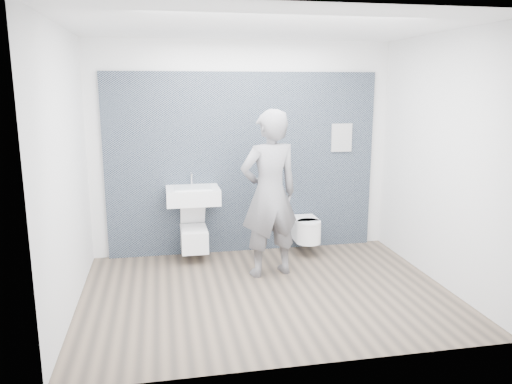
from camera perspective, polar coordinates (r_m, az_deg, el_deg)
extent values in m
plane|color=brown|center=(5.60, 1.19, -11.34)|extent=(4.00, 4.00, 0.00)
plane|color=silver|center=(6.66, -1.48, 4.97)|extent=(4.00, 0.00, 4.00)
plane|color=silver|center=(3.78, 6.08, -0.64)|extent=(4.00, 0.00, 4.00)
plane|color=silver|center=(5.17, -20.97, 2.07)|extent=(0.00, 3.00, 3.00)
plane|color=silver|center=(5.95, 20.46, 3.34)|extent=(0.00, 3.00, 3.00)
plane|color=white|center=(5.17, 1.34, 18.45)|extent=(4.00, 4.00, 0.00)
cube|color=black|center=(6.95, -1.38, -6.59)|extent=(3.60, 0.06, 2.40)
cube|color=white|center=(6.37, -7.23, -0.40)|extent=(0.67, 0.50, 0.20)
cube|color=silver|center=(6.33, -7.24, 0.42)|extent=(0.47, 0.33, 0.03)
cylinder|color=silver|center=(6.52, -7.38, 1.53)|extent=(0.02, 0.02, 0.17)
cylinder|color=silver|center=(6.46, -7.37, 2.08)|extent=(0.02, 0.11, 0.02)
cylinder|color=silver|center=(6.63, -7.32, -1.38)|extent=(0.04, 0.04, 0.13)
cube|color=white|center=(6.53, -7.10, -5.34)|extent=(0.34, 0.49, 0.28)
cylinder|color=silver|center=(6.46, -7.10, -4.36)|extent=(0.24, 0.24, 0.03)
cube|color=white|center=(6.45, -7.11, -4.13)|extent=(0.32, 0.39, 0.02)
cube|color=white|center=(6.54, -7.23, -2.39)|extent=(0.32, 0.19, 0.32)
cube|color=silver|center=(6.76, -7.20, -5.63)|extent=(0.09, 0.06, 0.08)
cube|color=white|center=(6.82, 5.55, -4.21)|extent=(0.33, 0.38, 0.27)
cylinder|color=white|center=(6.65, 6.02, -4.66)|extent=(0.33, 0.33, 0.27)
cube|color=white|center=(6.76, 5.64, -3.04)|extent=(0.31, 0.36, 0.03)
cylinder|color=white|center=(6.59, 6.10, -3.45)|extent=(0.31, 0.31, 0.03)
cube|color=silver|center=(7.00, 5.16, -4.61)|extent=(0.09, 0.06, 0.08)
cube|color=silver|center=(7.24, 9.32, -5.97)|extent=(0.29, 0.03, 0.38)
imported|color=slate|center=(5.82, 1.55, -0.24)|extent=(0.80, 0.61, 1.97)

